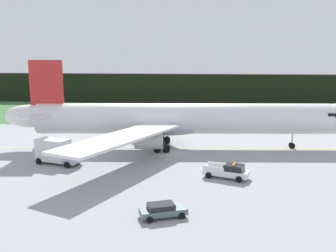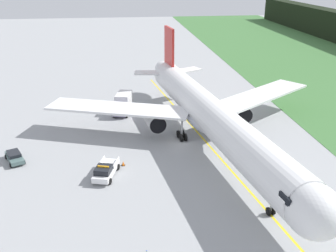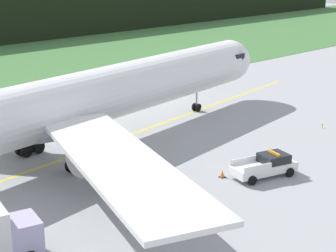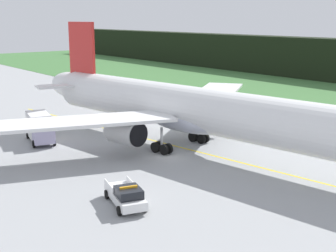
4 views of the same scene
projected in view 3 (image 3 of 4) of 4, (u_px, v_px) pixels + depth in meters
ground at (98, 167)px, 48.79m from camera, size 320.00×320.00×0.00m
taxiway_centerline_main at (83, 152)px, 52.43m from camera, size 75.00×11.17×0.01m
airliner at (74, 104)px, 50.46m from camera, size 56.61×46.26×14.32m
ops_pickup_truck at (266, 166)px, 46.56m from camera, size 5.84×3.49×1.94m
apron_cone at (222, 174)px, 46.46m from camera, size 0.49×0.49×0.62m
taxiway_edge_light_east at (322, 126)px, 59.49m from camera, size 0.12×0.12×0.47m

